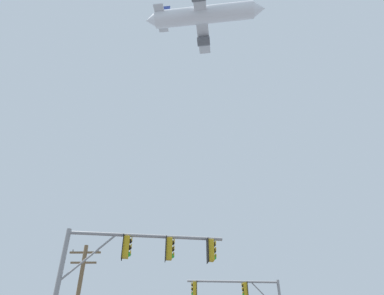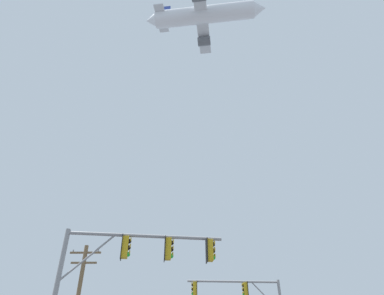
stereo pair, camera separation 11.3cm
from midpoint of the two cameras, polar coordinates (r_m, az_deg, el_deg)
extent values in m
cylinder|color=gray|center=(15.11, -7.89, -14.80)|extent=(6.60, 1.17, 0.15)
cylinder|color=gray|center=(15.02, -17.50, -17.47)|extent=(2.04, 0.40, 2.02)
cube|color=gold|center=(15.23, 3.00, -17.25)|extent=(0.31, 0.36, 0.90)
cylinder|color=gold|center=(15.37, 2.95, -15.41)|extent=(0.05, 0.05, 0.12)
cube|color=black|center=(15.20, 2.46, -17.23)|extent=(0.09, 0.46, 1.04)
sphere|color=black|center=(15.33, 3.53, -16.29)|extent=(0.20, 0.20, 0.20)
cylinder|color=gold|center=(15.36, 3.77, -16.08)|extent=(0.07, 0.21, 0.21)
sphere|color=black|center=(15.25, 3.56, -17.29)|extent=(0.20, 0.20, 0.20)
cylinder|color=gold|center=(15.28, 3.80, -17.08)|extent=(0.07, 0.21, 0.21)
sphere|color=green|center=(15.18, 3.60, -18.31)|extent=(0.20, 0.20, 0.20)
cylinder|color=gold|center=(15.21, 3.84, -18.10)|extent=(0.07, 0.21, 0.21)
cube|color=gold|center=(15.00, -4.20, -16.96)|extent=(0.31, 0.36, 0.90)
cylinder|color=gold|center=(15.14, -4.12, -15.11)|extent=(0.05, 0.05, 0.12)
cube|color=black|center=(14.99, -4.76, -16.93)|extent=(0.09, 0.46, 1.04)
sphere|color=black|center=(15.08, -3.58, -16.01)|extent=(0.20, 0.20, 0.20)
cylinder|color=gold|center=(15.10, -3.32, -15.80)|extent=(0.07, 0.21, 0.21)
sphere|color=black|center=(15.00, -3.62, -17.03)|extent=(0.20, 0.20, 0.20)
cylinder|color=gold|center=(15.02, -3.36, -16.82)|extent=(0.07, 0.21, 0.21)
sphere|color=green|center=(14.93, -3.66, -18.06)|extent=(0.20, 0.20, 0.20)
cylinder|color=gold|center=(14.95, -3.39, -17.86)|extent=(0.07, 0.21, 0.21)
cube|color=gold|center=(14.99, -11.48, -16.42)|extent=(0.31, 0.36, 0.90)
cylinder|color=gold|center=(15.13, -11.26, -14.57)|extent=(0.05, 0.05, 0.12)
cube|color=black|center=(15.00, -12.03, -16.36)|extent=(0.09, 0.46, 1.04)
sphere|color=black|center=(15.06, -10.80, -15.49)|extent=(0.20, 0.20, 0.20)
cylinder|color=gold|center=(15.07, -10.52, -15.29)|extent=(0.07, 0.21, 0.21)
sphere|color=black|center=(14.98, -10.91, -16.51)|extent=(0.20, 0.20, 0.20)
cylinder|color=gold|center=(14.99, -10.63, -16.31)|extent=(0.07, 0.21, 0.21)
sphere|color=green|center=(14.90, -11.02, -17.54)|extent=(0.20, 0.20, 0.20)
cylinder|color=gold|center=(14.92, -10.74, -17.34)|extent=(0.07, 0.21, 0.21)
cylinder|color=gray|center=(25.47, 6.89, -21.87)|extent=(6.46, 0.69, 0.15)
cube|color=gold|center=(25.04, 0.31, -23.11)|extent=(0.29, 0.34, 0.90)
cylinder|color=gold|center=(25.13, 0.31, -21.97)|extent=(0.05, 0.05, 0.12)
cube|color=black|center=(25.05, 0.66, -23.12)|extent=(0.06, 0.46, 1.04)
sphere|color=black|center=(25.07, -0.05, -22.50)|extent=(0.20, 0.20, 0.20)
cylinder|color=gold|center=(25.08, -0.21, -22.37)|extent=(0.06, 0.21, 0.21)
sphere|color=black|center=(25.03, -0.05, -23.13)|extent=(0.20, 0.20, 0.20)
cylinder|color=gold|center=(25.03, -0.21, -23.00)|extent=(0.06, 0.21, 0.21)
sphere|color=green|center=(24.98, -0.05, -23.77)|extent=(0.20, 0.20, 0.20)
cylinder|color=gold|center=(24.99, -0.21, -23.63)|extent=(0.06, 0.21, 0.21)
cube|color=gold|center=(25.55, 8.99, -22.95)|extent=(0.29, 0.34, 0.90)
cylinder|color=gold|center=(25.63, 8.89, -21.83)|extent=(0.05, 0.05, 0.12)
cube|color=black|center=(25.58, 9.32, -22.94)|extent=(0.06, 0.46, 1.04)
sphere|color=black|center=(25.56, 8.59, -22.37)|extent=(0.20, 0.20, 0.20)
cylinder|color=gold|center=(25.56, 8.43, -22.25)|extent=(0.06, 0.21, 0.21)
sphere|color=black|center=(25.51, 8.65, -22.99)|extent=(0.20, 0.20, 0.20)
cylinder|color=gold|center=(25.51, 8.48, -22.86)|extent=(0.06, 0.21, 0.21)
sphere|color=green|center=(25.47, 8.70, -23.61)|extent=(0.20, 0.20, 0.20)
cylinder|color=gold|center=(25.46, 8.54, -23.48)|extent=(0.06, 0.21, 0.21)
cube|color=brown|center=(25.86, -17.97, -16.76)|extent=(2.20, 0.12, 0.12)
cube|color=brown|center=(25.69, -18.24, -18.25)|extent=(1.80, 0.12, 0.12)
cylinder|color=gray|center=(26.18, -19.87, -16.33)|extent=(0.10, 0.10, 0.18)
cylinder|color=gray|center=(25.63, -15.93, -16.66)|extent=(0.10, 0.10, 0.18)
cylinder|color=white|center=(60.57, 1.99, 21.79)|extent=(16.84, 4.71, 2.96)
cone|color=white|center=(60.93, 11.37, 22.26)|extent=(2.32, 3.01, 2.81)
cone|color=white|center=(61.60, -7.11, 20.82)|extent=(2.10, 2.69, 2.51)
cube|color=silver|center=(60.23, 1.53, 21.51)|extent=(3.69, 15.83, 0.33)
cylinder|color=#595B60|center=(62.20, 1.95, 17.76)|extent=(2.38, 1.89, 1.66)
cube|color=navy|center=(62.61, -5.14, 21.96)|extent=(2.59, 0.50, 3.51)
cube|color=silver|center=(61.52, -5.39, 21.19)|extent=(2.24, 5.69, 0.18)
camera|label=1|loc=(0.06, -90.12, 0.08)|focal=31.09mm
camera|label=2|loc=(0.06, 89.88, -0.08)|focal=31.09mm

